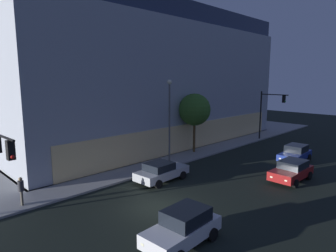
% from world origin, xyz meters
% --- Properties ---
extents(ground_plane, '(120.00, 120.00, 0.00)m').
position_xyz_m(ground_plane, '(0.00, 0.00, 0.00)').
color(ground_plane, black).
extents(modern_building, '(36.29, 27.41, 16.34)m').
position_xyz_m(modern_building, '(12.95, 21.80, 8.11)').
color(modern_building, '#4C4C51').
rests_on(modern_building, ground).
extents(traffic_light_far_corner, '(0.32, 3.65, 6.31)m').
position_xyz_m(traffic_light_far_corner, '(23.81, 4.65, 4.33)').
color(traffic_light_far_corner, black).
rests_on(traffic_light_far_corner, sidewalk_corner).
extents(street_lamp_sidewalk, '(0.44, 0.44, 7.85)m').
position_xyz_m(street_lamp_sidewalk, '(7.14, 6.16, 5.09)').
color(street_lamp_sidewalk, '#575757').
rests_on(street_lamp_sidewalk, sidewalk_corner).
extents(sidewalk_tree, '(3.45, 3.45, 6.37)m').
position_xyz_m(sidewalk_tree, '(12.12, 7.30, 4.78)').
color(sidewalk_tree, brown).
rests_on(sidewalk_tree, sidewalk_corner).
extents(pedestrian_waiting, '(0.36, 0.36, 1.83)m').
position_xyz_m(pedestrian_waiting, '(-6.15, 6.13, 1.24)').
color(pedestrian_waiting, '#4C473D').
rests_on(pedestrian_waiting, sidewalk_corner).
extents(car_white, '(4.30, 2.26, 1.75)m').
position_xyz_m(car_white, '(-1.97, -3.88, 0.88)').
color(car_white, silver).
rests_on(car_white, ground).
extents(car_silver, '(4.62, 2.35, 1.55)m').
position_xyz_m(car_silver, '(3.47, 3.41, 0.79)').
color(car_silver, '#B7BABF').
rests_on(car_silver, ground).
extents(car_red, '(4.35, 2.19, 1.60)m').
position_xyz_m(car_red, '(10.95, -3.87, 0.83)').
color(car_red, maroon).
rests_on(car_red, ground).
extents(car_blue, '(4.40, 2.18, 1.63)m').
position_xyz_m(car_blue, '(16.64, -1.87, 0.83)').
color(car_blue, navy).
rests_on(car_blue, ground).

